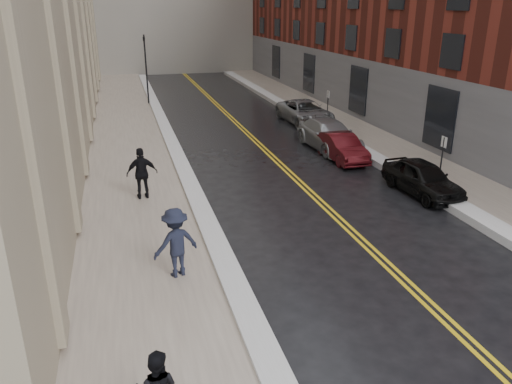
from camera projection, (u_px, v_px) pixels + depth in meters
ground at (347, 329)px, 11.89m from camera, size 160.00×160.00×0.00m
sidewalk_left at (130, 156)px, 25.20m from camera, size 4.00×64.00×0.15m
sidewalk_right at (372, 138)px, 28.53m from camera, size 3.00×64.00×0.15m
lane_stripe_a at (261, 148)px, 26.92m from camera, size 0.12×64.00×0.01m
lane_stripe_b at (265, 148)px, 26.98m from camera, size 0.12×64.00×0.01m
snow_ridge_left at (176, 152)px, 25.75m from camera, size 0.70×60.80×0.26m
snow_ridge_right at (342, 139)px, 28.05m from camera, size 0.85×60.80×0.30m
traffic_signal at (146, 64)px, 37.25m from camera, size 0.18×0.15×5.20m
parking_sign_near at (442, 157)px, 20.59m from camera, size 0.06×0.35×2.23m
parking_sign_far at (328, 104)px, 31.42m from camera, size 0.06×0.35×2.23m
car_black at (422, 178)px, 20.16m from camera, size 1.85×4.14×1.38m
car_maroon at (342, 147)px, 24.66m from camera, size 1.39×3.94×1.30m
car_silver_near at (329, 135)px, 26.54m from camera, size 2.32×5.26×1.50m
car_silver_far at (305, 112)px, 32.33m from camera, size 2.71×5.36×1.45m
pedestrian_b at (176, 243)px, 13.66m from camera, size 1.46×1.12×2.00m
pedestrian_c at (142, 173)px, 19.23m from camera, size 1.21×0.57×2.02m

